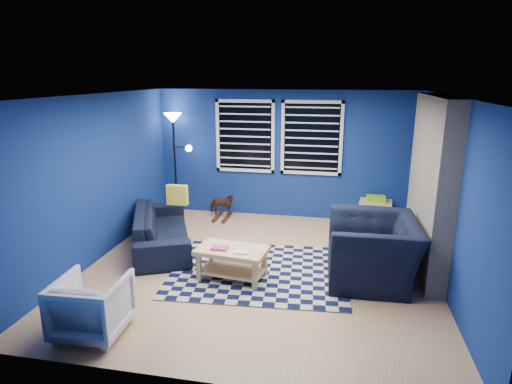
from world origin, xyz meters
TOP-DOWN VIEW (x-y plane):
  - floor at (0.00, 0.00)m, footprint 5.00×5.00m
  - ceiling at (0.00, 0.00)m, footprint 5.00×5.00m
  - wall_back at (0.00, 2.50)m, footprint 5.00×0.00m
  - wall_left at (-2.50, 0.00)m, footprint 0.00×5.00m
  - wall_right at (2.50, 0.00)m, footprint 0.00×5.00m
  - fireplace at (2.36, 0.50)m, footprint 0.65×2.00m
  - window_left at (-0.75, 2.46)m, footprint 1.17×0.06m
  - window_right at (0.55, 2.46)m, footprint 1.17×0.06m
  - tv at (2.45, 2.00)m, footprint 0.07×1.00m
  - rug at (0.02, -0.12)m, footprint 2.62×2.16m
  - sofa at (-1.74, 0.51)m, footprint 2.30×1.63m
  - armchair_big at (1.60, -0.04)m, footprint 1.39×1.23m
  - armchair_bent at (-1.49, -1.97)m, footprint 0.75×0.77m
  - rocking_horse at (-1.15, 2.09)m, footprint 0.25×0.52m
  - coffee_table at (-0.31, -0.42)m, footprint 1.02×0.67m
  - cabinet at (1.80, 2.25)m, footprint 0.62×0.45m
  - floor_lamp at (-2.13, 2.25)m, footprint 0.56×0.34m
  - throw_pillow at (-1.59, 0.89)m, footprint 0.36×0.11m

SIDE VIEW (x-z plane):
  - floor at x=0.00m, z-range 0.00..0.00m
  - rug at x=0.02m, z-range 0.00..0.02m
  - cabinet at x=1.80m, z-range -0.03..0.54m
  - rocking_horse at x=-1.15m, z-range 0.07..0.51m
  - sofa at x=-1.74m, z-range 0.00..0.63m
  - coffee_table at x=-0.31m, z-range 0.09..0.57m
  - armchair_bent at x=-1.49m, z-range 0.00..0.67m
  - armchair_big at x=1.60m, z-range 0.00..0.88m
  - throw_pillow at x=-1.59m, z-range 0.63..0.96m
  - fireplace at x=2.36m, z-range -0.05..2.45m
  - wall_back at x=0.00m, z-range -1.25..3.75m
  - wall_left at x=-2.50m, z-range -1.25..3.75m
  - wall_right at x=2.50m, z-range -1.25..3.75m
  - tv at x=2.45m, z-range 1.11..1.69m
  - window_left at x=-0.75m, z-range 0.89..2.31m
  - window_right at x=0.55m, z-range 0.89..2.31m
  - floor_lamp at x=-2.13m, z-range 0.65..2.70m
  - ceiling at x=0.00m, z-range 2.50..2.50m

